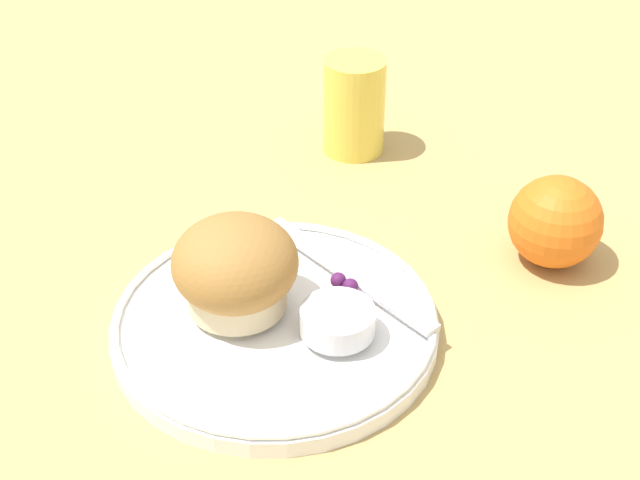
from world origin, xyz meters
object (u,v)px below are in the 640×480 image
at_px(butter_knife, 347,272).
at_px(juice_glass, 354,106).
at_px(muffin, 235,269).
at_px(orange_fruit, 555,222).

xyz_separation_m(butter_knife, juice_glass, (-0.14, 0.19, 0.03)).
height_order(muffin, juice_glass, juice_glass).
height_order(butter_knife, juice_glass, juice_glass).
relative_size(butter_knife, orange_fruit, 2.40).
distance_m(muffin, orange_fruit, 0.27).
xyz_separation_m(muffin, orange_fruit, (0.15, 0.23, -0.01)).
bearing_deg(muffin, juice_glass, 109.56).
xyz_separation_m(butter_knife, orange_fruit, (0.10, 0.14, 0.02)).
bearing_deg(juice_glass, orange_fruit, -10.39).
distance_m(muffin, juice_glass, 0.29).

